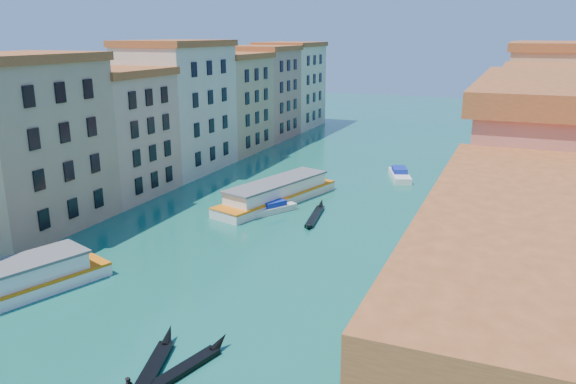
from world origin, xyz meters
name	(u,v)px	position (x,y,z in m)	size (l,w,h in m)	color
left_bank_palazzos	(156,117)	(-26.00, 64.68, 9.71)	(12.80, 128.40, 21.00)	beige
right_bank_palazzos	(557,142)	(30.00, 65.00, 9.75)	(12.80, 128.40, 21.00)	#94382E
quay	(478,209)	(22.00, 65.00, 0.50)	(4.00, 140.00, 1.00)	#AB9C8A
restaurant_awnings	(428,368)	(22.19, 23.00, 2.99)	(3.20, 44.55, 3.12)	maroon
mooring_poles_right	(396,336)	(19.10, 28.80, 1.30)	(1.44, 54.24, 3.20)	#55341D
vaporetto_far	(277,193)	(-3.46, 59.42, 1.39)	(10.26, 21.23, 3.08)	silver
gondola_fore	(147,377)	(4.82, 19.02, 0.39)	(4.33, 11.29, 2.31)	black
gondola_right	(170,375)	(6.08, 19.77, 0.41)	(3.48, 10.58, 2.14)	black
gondola_far	(315,215)	(3.46, 55.40, 0.31)	(2.47, 10.61, 1.51)	black
motorboat_mid	(271,208)	(-2.48, 55.24, 0.57)	(5.42, 7.17, 1.45)	silver
motorboat_far	(400,174)	(9.17, 78.84, 0.65)	(5.13, 8.40, 1.66)	silver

